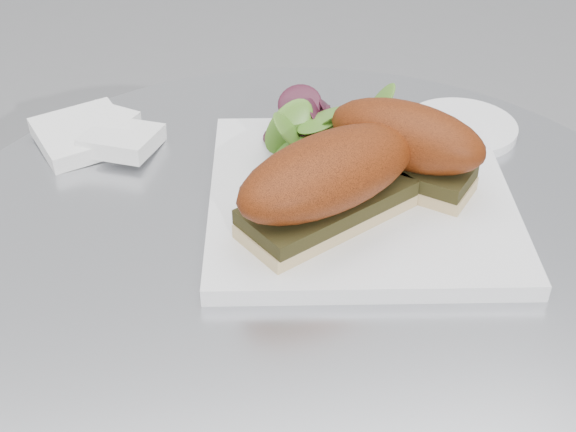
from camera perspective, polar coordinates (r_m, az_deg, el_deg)
name	(u,v)px	position (r m, az deg, el deg)	size (l,w,h in m)	color
table	(304,424)	(0.88, 1.11, -14.59)	(0.70, 0.70, 0.73)	silver
plate	(360,198)	(0.75, 5.12, 1.32)	(0.28, 0.28, 0.02)	white
sandwich_left	(329,181)	(0.68, 2.90, 2.52)	(0.20, 0.16, 0.08)	#CABB7E
sandwich_right	(406,144)	(0.74, 8.37, 5.07)	(0.16, 0.15, 0.08)	#CABB7E
salad	(325,125)	(0.79, 2.63, 6.51)	(0.12, 0.12, 0.05)	#57882C
napkin	(103,140)	(0.85, -13.05, 5.29)	(0.12, 0.12, 0.02)	white
saucer	(461,128)	(0.88, 12.18, 6.16)	(0.12, 0.12, 0.01)	white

